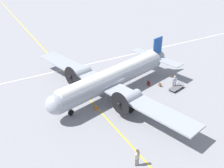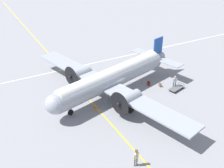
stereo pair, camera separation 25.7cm
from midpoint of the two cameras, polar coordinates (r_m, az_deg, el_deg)
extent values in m
plane|color=gray|center=(35.61, -0.21, -2.13)|extent=(300.00, 300.00, 0.00)
cube|color=gold|center=(34.47, -4.63, -3.39)|extent=(120.00, 0.16, 0.01)
cube|color=silver|center=(43.35, -6.42, 3.72)|extent=(0.16, 120.00, 0.01)
cylinder|color=#9399A3|center=(34.49, -0.21, 1.09)|extent=(6.56, 16.54, 2.33)
cylinder|color=white|center=(34.19, -0.22, 2.04)|extent=(5.68, 15.58, 1.63)
sphere|color=#9399A3|center=(30.15, -11.60, -4.08)|extent=(2.21, 2.21, 2.21)
cylinder|color=#9399A3|center=(40.03, 8.35, 5.10)|extent=(2.08, 3.44, 1.28)
cube|color=#194799|center=(39.86, 9.06, 7.48)|extent=(0.61, 1.79, 2.68)
cube|color=#9399A3|center=(40.28, 8.72, 5.41)|extent=(8.29, 3.69, 0.10)
cube|color=#9399A3|center=(33.91, -1.68, -0.02)|extent=(25.29, 9.19, 0.20)
cylinder|color=#9399A3|center=(31.09, 3.37, -2.95)|extent=(1.97, 3.06, 1.28)
cylinder|color=black|center=(30.14, 1.36, -4.05)|extent=(2.61, 0.74, 2.69)
sphere|color=black|center=(30.05, 1.17, -4.15)|extent=(0.45, 0.45, 0.45)
cylinder|color=#9399A3|center=(36.69, -6.60, 2.23)|extent=(1.97, 3.06, 1.28)
cylinder|color=black|center=(35.89, -8.54, 1.44)|extent=(2.61, 0.74, 2.69)
sphere|color=black|center=(35.82, -8.72, 1.36)|extent=(0.45, 0.45, 0.45)
cylinder|color=#4C4C51|center=(31.80, 3.66, -4.26)|extent=(0.18, 0.18, 0.93)
cylinder|color=black|center=(32.06, 3.64, -4.95)|extent=(0.58, 1.14, 1.10)
cylinder|color=#4C4C51|center=(37.29, -6.18, 1.02)|extent=(0.18, 0.18, 0.93)
cylinder|color=black|center=(37.52, -6.14, 0.40)|extent=(0.58, 1.14, 1.10)
cylinder|color=#4C4C51|center=(31.77, -8.63, -5.10)|extent=(0.14, 0.14, 0.87)
cylinder|color=black|center=(32.01, -8.57, -5.74)|extent=(0.36, 0.72, 0.70)
cylinder|color=#473D2D|center=(25.86, 5.01, -15.34)|extent=(0.12, 0.12, 0.83)
cylinder|color=#473D2D|center=(25.74, 4.60, -15.59)|extent=(0.12, 0.12, 0.83)
cube|color=beige|center=(25.30, 4.87, -14.29)|extent=(0.26, 0.42, 0.62)
sphere|color=tan|center=(24.99, 4.92, -13.55)|extent=(0.28, 0.28, 0.28)
cylinder|color=beige|center=(25.45, 5.29, -14.10)|extent=(0.10, 0.10, 0.59)
cylinder|color=beige|center=(25.19, 4.45, -14.60)|extent=(0.10, 0.10, 0.59)
cube|color=black|center=(25.19, 5.04, -14.29)|extent=(0.02, 0.05, 0.40)
cylinder|color=#473D2D|center=(24.91, 4.93, -13.35)|extent=(0.34, 0.34, 0.07)
cylinder|color=#473D2D|center=(37.69, 12.48, -0.22)|extent=(0.13, 0.13, 0.88)
cylinder|color=#473D2D|center=(37.61, 12.11, -0.24)|extent=(0.13, 0.13, 0.88)
cube|color=silver|center=(37.29, 12.42, 0.80)|extent=(0.35, 0.47, 0.66)
sphere|color=tan|center=(37.07, 12.50, 1.45)|extent=(0.29, 0.29, 0.29)
cylinder|color=silver|center=(37.39, 12.79, 0.77)|extent=(0.10, 0.10, 0.63)
cylinder|color=silver|center=(37.23, 12.03, 0.73)|extent=(0.10, 0.10, 0.63)
cube|color=maroon|center=(37.16, 12.48, 0.83)|extent=(0.03, 0.05, 0.42)
cube|color=maroon|center=(37.82, 7.27, 0.13)|extent=(0.52, 0.15, 0.58)
cube|color=#551515|center=(37.67, 7.30, 0.56)|extent=(0.19, 0.10, 0.02)
cube|color=brown|center=(37.79, 9.52, -0.17)|extent=(0.40, 0.17, 0.48)
cube|color=#4A3520|center=(37.67, 9.55, 0.19)|extent=(0.14, 0.12, 0.02)
cube|color=#56565B|center=(37.45, 12.74, -0.70)|extent=(1.51, 2.43, 0.04)
cube|color=#56565B|center=(38.16, 13.72, 0.19)|extent=(0.94, 0.29, 0.04)
cylinder|color=#56565B|center=(38.02, 14.26, -0.20)|extent=(0.04, 0.04, 0.22)
cylinder|color=#56565B|center=(38.42, 13.14, 0.28)|extent=(0.04, 0.04, 0.22)
cylinder|color=black|center=(36.72, 12.45, -1.60)|extent=(0.13, 0.29, 0.28)
cylinder|color=black|center=(37.07, 11.48, -1.17)|extent=(0.13, 0.29, 0.28)
cylinder|color=black|center=(38.00, 13.92, -0.67)|extent=(0.13, 0.29, 0.28)
cylinder|color=black|center=(38.34, 12.97, -0.26)|extent=(0.13, 0.29, 0.28)
cube|color=orange|center=(32.91, -3.51, -5.06)|extent=(0.43, 0.43, 0.03)
cone|color=orange|center=(32.77, -3.52, -4.68)|extent=(0.36, 0.36, 0.56)
camera|label=1|loc=(0.13, -90.21, -0.12)|focal=45.00mm
camera|label=2|loc=(0.13, 89.79, 0.12)|focal=45.00mm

